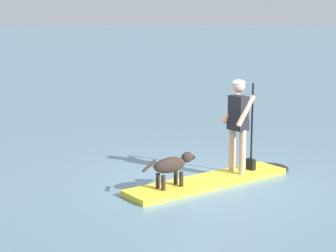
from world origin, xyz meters
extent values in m
plane|color=slate|center=(0.00, 0.00, 0.00)|extent=(400.00, 400.00, 0.00)
cube|color=yellow|center=(0.00, 0.00, 0.05)|extent=(3.26, 1.16, 0.10)
ellipsoid|color=black|center=(1.58, -0.24, 0.05)|extent=(0.65, 0.73, 0.10)
cylinder|color=tan|center=(0.68, 0.03, 0.50)|extent=(0.12, 0.12, 0.81)
cylinder|color=tan|center=(0.65, -0.23, 0.50)|extent=(0.12, 0.12, 0.81)
cube|color=black|center=(0.67, -0.10, 0.99)|extent=(0.27, 0.39, 0.20)
cube|color=black|center=(0.67, -0.10, 1.21)|extent=(0.25, 0.37, 0.59)
sphere|color=tan|center=(0.67, -0.10, 1.67)|extent=(0.22, 0.22, 0.22)
ellipsoid|color=white|center=(0.67, -0.10, 1.73)|extent=(0.23, 0.23, 0.11)
cylinder|color=tan|center=(0.69, 0.09, 1.26)|extent=(0.43, 0.15, 0.54)
cylinder|color=tan|center=(0.64, -0.29, 1.26)|extent=(0.43, 0.15, 0.54)
cylinder|color=black|center=(1.01, -0.15, 0.90)|extent=(0.04, 0.04, 1.60)
cube|color=black|center=(1.01, -0.15, 0.20)|extent=(0.11, 0.19, 0.20)
ellipsoid|color=#2D231E|center=(-0.83, 0.13, 0.48)|extent=(0.64, 0.31, 0.26)
ellipsoid|color=#2D231E|center=(-0.47, 0.07, 0.56)|extent=(0.24, 0.19, 0.18)
ellipsoid|color=black|center=(-0.36, 0.05, 0.54)|extent=(0.13, 0.10, 0.08)
cylinder|color=#2D231E|center=(-1.23, 0.19, 0.53)|extent=(0.27, 0.09, 0.18)
cylinder|color=#2D231E|center=(-0.64, 0.17, 0.22)|extent=(0.07, 0.07, 0.25)
cylinder|color=#2D231E|center=(-0.66, 0.02, 0.22)|extent=(0.07, 0.07, 0.25)
cylinder|color=#2D231E|center=(-1.00, 0.23, 0.22)|extent=(0.07, 0.07, 0.25)
cylinder|color=#2D231E|center=(-1.02, 0.08, 0.22)|extent=(0.07, 0.07, 0.25)
camera|label=1|loc=(-7.14, -6.17, 2.84)|focal=59.95mm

